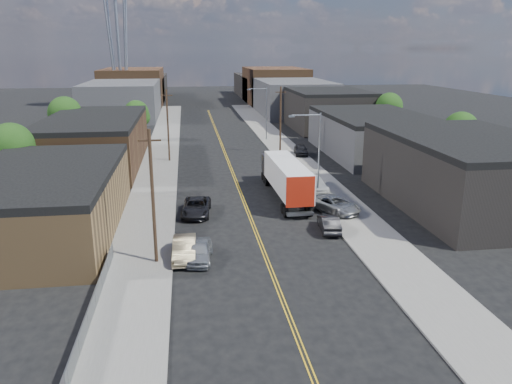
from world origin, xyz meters
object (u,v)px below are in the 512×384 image
object	(u,v)px
car_left_a	(200,251)
car_right_oncoming	(329,223)
car_right_lot_b	(315,184)
car_right_lot_c	(301,150)
semi_truck	(284,175)
car_left_c	(196,207)
car_left_b	(184,249)
car_right_lot_a	(335,204)

from	to	relation	value
car_left_a	car_right_oncoming	size ratio (longest dim) A/B	1.00
car_right_lot_b	car_right_lot_c	world-z (taller)	car_right_lot_b
car_left_a	semi_truck	bearing A→B (deg)	66.06
car_left_c	car_right_lot_b	world-z (taller)	car_right_lot_b
semi_truck	car_left_b	distance (m)	18.70
car_right_lot_c	car_left_b	bearing A→B (deg)	-109.24
car_left_b	car_right_lot_a	distance (m)	16.88
car_left_c	car_right_lot_b	xyz separation A→B (m)	(13.20, 6.15, 0.15)
car_left_b	car_left_c	distance (m)	10.37
car_left_c	car_right_lot_a	size ratio (longest dim) A/B	1.01
car_left_a	car_left_c	bearing A→B (deg)	96.98
car_right_oncoming	car_right_lot_b	bearing A→B (deg)	-92.32
car_right_lot_b	car_right_lot_c	bearing A→B (deg)	81.56
car_left_c	car_right_lot_a	bearing A→B (deg)	-0.17
car_right_lot_c	car_left_c	bearing A→B (deg)	-115.83
semi_truck	car_left_a	world-z (taller)	semi_truck
car_right_lot_b	car_right_lot_c	distance (m)	19.40
car_right_lot_a	car_right_lot_b	world-z (taller)	car_right_lot_b
car_left_a	car_right_lot_c	world-z (taller)	car_right_lot_c
car_left_a	car_left_b	bearing A→B (deg)	161.02
car_right_lot_a	car_left_a	bearing A→B (deg)	-173.94
car_left_a	car_right_lot_c	xyz separation A→B (m)	(16.00, 36.21, 0.17)
semi_truck	car_left_c	bearing A→B (deg)	-153.29
car_right_lot_a	car_left_c	bearing A→B (deg)	144.38
semi_truck	car_right_lot_c	bearing A→B (deg)	71.26
car_left_b	car_right_oncoming	bearing A→B (deg)	20.50
semi_truck	car_left_b	size ratio (longest dim) A/B	3.24
semi_truck	car_left_c	xyz separation A→B (m)	(-9.50, -5.00, -1.56)
car_left_b	car_right_lot_b	bearing A→B (deg)	50.52
car_left_c	car_right_oncoming	world-z (taller)	car_left_c
car_right_lot_b	car_right_oncoming	bearing A→B (deg)	-98.86
car_left_a	car_left_c	world-z (taller)	car_left_c
car_left_a	car_left_c	size ratio (longest dim) A/B	0.79
car_right_oncoming	car_left_c	bearing A→B (deg)	-21.63
semi_truck	car_right_oncoming	xyz separation A→B (m)	(1.83, -11.03, -1.62)
car_left_b	car_right_lot_c	bearing A→B (deg)	65.90
semi_truck	car_left_b	xyz separation A→B (m)	(-10.64, -15.31, -1.54)
car_left_b	car_right_lot_a	xyz separation A→B (m)	(14.34, 8.91, 0.12)
semi_truck	car_right_oncoming	distance (m)	11.30
car_left_c	car_right_lot_c	xyz separation A→B (m)	(16.00, 25.35, 0.14)
car_left_c	car_right_oncoming	bearing A→B (deg)	-22.17
car_left_c	car_right_lot_c	bearing A→B (deg)	63.60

